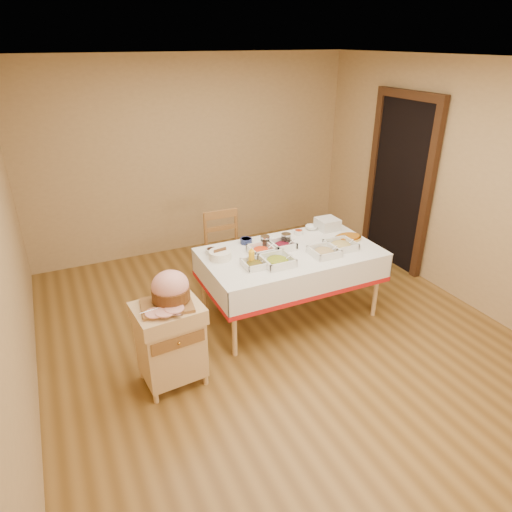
{
  "coord_description": "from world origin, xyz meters",
  "views": [
    {
      "loc": [
        -1.85,
        -3.4,
        2.75
      ],
      "look_at": [
        -0.15,
        0.2,
        0.84
      ],
      "focal_mm": 32.0,
      "sensor_mm": 36.0,
      "label": 1
    }
  ],
  "objects_px": {
    "butcher_cart": "(170,340)",
    "bread_basket": "(220,255)",
    "dining_table": "(290,265)",
    "ham_on_board": "(170,290)",
    "mustard_bottle": "(252,257)",
    "preserve_jar_left": "(265,242)",
    "preserve_jar_right": "(286,240)",
    "dining_chair": "(226,253)",
    "plate_stack": "(327,224)",
    "brass_platter": "(348,238)"
  },
  "relations": [
    {
      "from": "preserve_jar_right",
      "to": "brass_platter",
      "type": "xyz_separation_m",
      "value": [
        0.7,
        -0.14,
        -0.04
      ]
    },
    {
      "from": "ham_on_board",
      "to": "mustard_bottle",
      "type": "relative_size",
      "value": 2.4
    },
    {
      "from": "butcher_cart",
      "to": "plate_stack",
      "type": "height_order",
      "value": "plate_stack"
    },
    {
      "from": "butcher_cart",
      "to": "brass_platter",
      "type": "bearing_deg",
      "value": 13.63
    },
    {
      "from": "ham_on_board",
      "to": "mustard_bottle",
      "type": "bearing_deg",
      "value": 22.55
    },
    {
      "from": "dining_chair",
      "to": "preserve_jar_left",
      "type": "height_order",
      "value": "dining_chair"
    },
    {
      "from": "dining_table",
      "to": "butcher_cart",
      "type": "relative_size",
      "value": 2.37
    },
    {
      "from": "brass_platter",
      "to": "plate_stack",
      "type": "bearing_deg",
      "value": 97.49
    },
    {
      "from": "dining_table",
      "to": "dining_chair",
      "type": "xyz_separation_m",
      "value": [
        -0.43,
        0.74,
        -0.09
      ]
    },
    {
      "from": "mustard_bottle",
      "to": "brass_platter",
      "type": "bearing_deg",
      "value": 5.35
    },
    {
      "from": "dining_table",
      "to": "preserve_jar_right",
      "type": "distance_m",
      "value": 0.27
    },
    {
      "from": "mustard_bottle",
      "to": "brass_platter",
      "type": "distance_m",
      "value": 1.22
    },
    {
      "from": "dining_table",
      "to": "brass_platter",
      "type": "height_order",
      "value": "brass_platter"
    },
    {
      "from": "dining_table",
      "to": "butcher_cart",
      "type": "height_order",
      "value": "butcher_cart"
    },
    {
      "from": "preserve_jar_left",
      "to": "plate_stack",
      "type": "height_order",
      "value": "plate_stack"
    },
    {
      "from": "preserve_jar_right",
      "to": "preserve_jar_left",
      "type": "bearing_deg",
      "value": 166.59
    },
    {
      "from": "dining_table",
      "to": "bread_basket",
      "type": "bearing_deg",
      "value": 168.48
    },
    {
      "from": "preserve_jar_left",
      "to": "butcher_cart",
      "type": "bearing_deg",
      "value": -149.99
    },
    {
      "from": "dining_chair",
      "to": "preserve_jar_left",
      "type": "relative_size",
      "value": 7.77
    },
    {
      "from": "dining_chair",
      "to": "plate_stack",
      "type": "xyz_separation_m",
      "value": [
        1.1,
        -0.39,
        0.32
      ]
    },
    {
      "from": "mustard_bottle",
      "to": "brass_platter",
      "type": "height_order",
      "value": "mustard_bottle"
    },
    {
      "from": "butcher_cart",
      "to": "mustard_bottle",
      "type": "bearing_deg",
      "value": 23.39
    },
    {
      "from": "ham_on_board",
      "to": "preserve_jar_left",
      "type": "relative_size",
      "value": 3.48
    },
    {
      "from": "butcher_cart",
      "to": "bread_basket",
      "type": "xyz_separation_m",
      "value": [
        0.72,
        0.67,
        0.37
      ]
    },
    {
      "from": "butcher_cart",
      "to": "preserve_jar_left",
      "type": "height_order",
      "value": "preserve_jar_left"
    },
    {
      "from": "dining_table",
      "to": "butcher_cart",
      "type": "distance_m",
      "value": 1.55
    },
    {
      "from": "bread_basket",
      "to": "brass_platter",
      "type": "bearing_deg",
      "value": -5.65
    },
    {
      "from": "butcher_cart",
      "to": "ham_on_board",
      "type": "relative_size",
      "value": 1.75
    },
    {
      "from": "plate_stack",
      "to": "brass_platter",
      "type": "height_order",
      "value": "plate_stack"
    },
    {
      "from": "preserve_jar_left",
      "to": "plate_stack",
      "type": "distance_m",
      "value": 0.88
    },
    {
      "from": "preserve_jar_left",
      "to": "preserve_jar_right",
      "type": "relative_size",
      "value": 0.94
    },
    {
      "from": "dining_chair",
      "to": "mustard_bottle",
      "type": "xyz_separation_m",
      "value": [
        -0.07,
        -0.85,
        0.34
      ]
    },
    {
      "from": "dining_chair",
      "to": "bread_basket",
      "type": "height_order",
      "value": "dining_chair"
    },
    {
      "from": "plate_stack",
      "to": "butcher_cart",
      "type": "bearing_deg",
      "value": -157.71
    },
    {
      "from": "dining_table",
      "to": "mustard_bottle",
      "type": "relative_size",
      "value": 9.92
    },
    {
      "from": "dining_table",
      "to": "preserve_jar_left",
      "type": "bearing_deg",
      "value": 134.49
    },
    {
      "from": "dining_chair",
      "to": "mustard_bottle",
      "type": "distance_m",
      "value": 0.92
    },
    {
      "from": "ham_on_board",
      "to": "bread_basket",
      "type": "relative_size",
      "value": 1.95
    },
    {
      "from": "dining_chair",
      "to": "bread_basket",
      "type": "xyz_separation_m",
      "value": [
        -0.3,
        -0.6,
        0.3
      ]
    },
    {
      "from": "preserve_jar_right",
      "to": "mustard_bottle",
      "type": "relative_size",
      "value": 0.73
    },
    {
      "from": "dining_table",
      "to": "ham_on_board",
      "type": "distance_m",
      "value": 1.51
    },
    {
      "from": "dining_table",
      "to": "plate_stack",
      "type": "height_order",
      "value": "plate_stack"
    },
    {
      "from": "ham_on_board",
      "to": "mustard_bottle",
      "type": "height_order",
      "value": "ham_on_board"
    },
    {
      "from": "preserve_jar_right",
      "to": "dining_table",
      "type": "bearing_deg",
      "value": -98.02
    },
    {
      "from": "preserve_jar_right",
      "to": "mustard_bottle",
      "type": "distance_m",
      "value": 0.58
    },
    {
      "from": "ham_on_board",
      "to": "mustard_bottle",
      "type": "xyz_separation_m",
      "value": [
        0.91,
        0.38,
        -0.05
      ]
    },
    {
      "from": "ham_on_board",
      "to": "plate_stack",
      "type": "distance_m",
      "value": 2.24
    },
    {
      "from": "ham_on_board",
      "to": "plate_stack",
      "type": "bearing_deg",
      "value": 21.9
    },
    {
      "from": "butcher_cart",
      "to": "bread_basket",
      "type": "height_order",
      "value": "bread_basket"
    },
    {
      "from": "dining_chair",
      "to": "plate_stack",
      "type": "relative_size",
      "value": 4.24
    }
  ]
}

